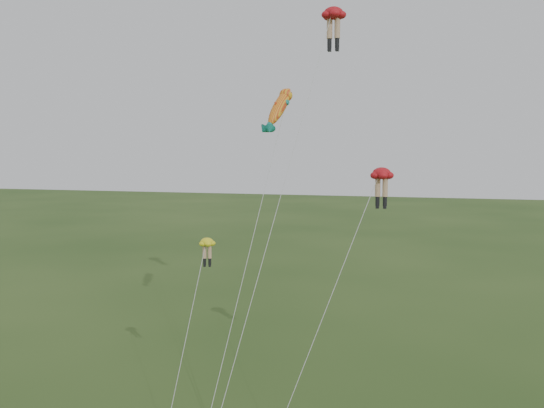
# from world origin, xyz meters

# --- Properties ---
(legs_kite_red_high) EXTENTS (4.25, 14.68, 23.23)m
(legs_kite_red_high) POSITION_xyz_m (2.85, 11.76, 22.33)
(legs_kite_red_high) COLOR #B51219
(legs_kite_red_high) RESTS_ON ground
(legs_kite_red_mid) EXTENTS (5.03, 6.71, 12.96)m
(legs_kite_red_mid) POSITION_xyz_m (6.82, 3.96, 12.21)
(legs_kite_red_mid) COLOR #B51219
(legs_kite_red_mid) RESTS_ON ground
(legs_kite_yellow) EXTENTS (1.30, 4.72, 9.21)m
(legs_kite_yellow) POSITION_xyz_m (-2.05, 1.30, 8.41)
(legs_kite_yellow) COLOR yellow
(legs_kite_yellow) RESTS_ON ground
(fish_kite) EXTENTS (2.23, 11.21, 18.09)m
(fish_kite) POSITION_xyz_m (-0.00, 8.94, 16.49)
(fish_kite) COLOR #F5A91E
(fish_kite) RESTS_ON ground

